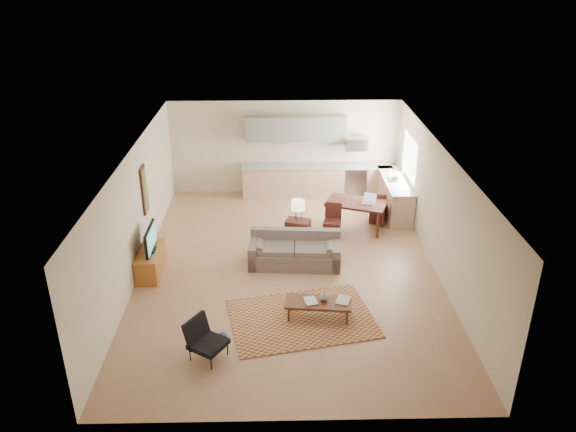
{
  "coord_description": "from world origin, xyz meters",
  "views": [
    {
      "loc": [
        -0.24,
        -10.82,
        6.35
      ],
      "look_at": [
        0.0,
        0.3,
        1.15
      ],
      "focal_mm": 35.0,
      "sensor_mm": 36.0,
      "label": 1
    }
  ],
  "objects_px": {
    "armchair": "(208,340)",
    "console_table": "(298,232)",
    "sofa": "(295,250)",
    "tv_credenza": "(151,262)",
    "dining_table": "(356,215)",
    "coffee_table": "(318,310)"
  },
  "relations": [
    {
      "from": "sofa",
      "to": "armchair",
      "type": "bearing_deg",
      "value": -112.47
    },
    {
      "from": "armchair",
      "to": "dining_table",
      "type": "xyz_separation_m",
      "value": [
        3.19,
        4.98,
        0.01
      ]
    },
    {
      "from": "sofa",
      "to": "armchair",
      "type": "relative_size",
      "value": 2.9
    },
    {
      "from": "tv_credenza",
      "to": "dining_table",
      "type": "bearing_deg",
      "value": 23.61
    },
    {
      "from": "tv_credenza",
      "to": "console_table",
      "type": "relative_size",
      "value": 1.83
    },
    {
      "from": "sofa",
      "to": "dining_table",
      "type": "bearing_deg",
      "value": 52.1
    },
    {
      "from": "tv_credenza",
      "to": "console_table",
      "type": "xyz_separation_m",
      "value": [
        3.25,
        1.24,
        0.05
      ]
    },
    {
      "from": "tv_credenza",
      "to": "armchair",
      "type": "bearing_deg",
      "value": -61.76
    },
    {
      "from": "sofa",
      "to": "armchair",
      "type": "xyz_separation_m",
      "value": [
        -1.59,
        -3.2,
        -0.0
      ]
    },
    {
      "from": "tv_credenza",
      "to": "dining_table",
      "type": "relative_size",
      "value": 0.82
    },
    {
      "from": "sofa",
      "to": "armchair",
      "type": "distance_m",
      "value": 3.57
    },
    {
      "from": "dining_table",
      "to": "sofa",
      "type": "bearing_deg",
      "value": -110.53
    },
    {
      "from": "armchair",
      "to": "sofa",
      "type": "bearing_deg",
      "value": 6.04
    },
    {
      "from": "sofa",
      "to": "armchair",
      "type": "height_order",
      "value": "sofa"
    },
    {
      "from": "coffee_table",
      "to": "console_table",
      "type": "bearing_deg",
      "value": 101.62
    },
    {
      "from": "coffee_table",
      "to": "tv_credenza",
      "type": "xyz_separation_m",
      "value": [
        -3.53,
        1.78,
        0.09
      ]
    },
    {
      "from": "armchair",
      "to": "console_table",
      "type": "distance_m",
      "value": 4.48
    },
    {
      "from": "coffee_table",
      "to": "armchair",
      "type": "xyz_separation_m",
      "value": [
        -1.97,
        -1.12,
        0.17
      ]
    },
    {
      "from": "armchair",
      "to": "tv_credenza",
      "type": "distance_m",
      "value": 3.3
    },
    {
      "from": "coffee_table",
      "to": "tv_credenza",
      "type": "distance_m",
      "value": 3.96
    },
    {
      "from": "console_table",
      "to": "dining_table",
      "type": "bearing_deg",
      "value": 46.05
    },
    {
      "from": "sofa",
      "to": "console_table",
      "type": "relative_size",
      "value": 3.23
    }
  ]
}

